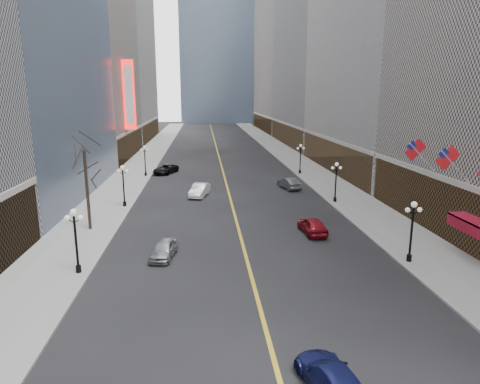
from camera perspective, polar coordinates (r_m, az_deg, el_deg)
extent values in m
cube|color=gray|center=(71.40, 9.00, 3.02)|extent=(6.00, 230.00, 0.15)
cube|color=gray|center=(70.17, -13.82, 2.64)|extent=(6.00, 230.00, 0.15)
cube|color=gold|center=(79.26, -2.65, 4.09)|extent=(0.25, 200.00, 0.02)
cube|color=#493B30|center=(70.32, 12.95, 4.79)|extent=(2.80, 35.00, 5.00)
cube|color=#949497|center=(110.05, 13.31, 18.76)|extent=(26.00, 40.00, 48.00)
cube|color=#493B30|center=(106.89, 6.74, 7.69)|extent=(2.80, 39.00, 5.00)
cube|color=#AC9E8E|center=(152.13, 8.15, 19.89)|extent=(26.00, 46.00, 62.00)
cube|color=#493B30|center=(149.13, 3.39, 9.20)|extent=(2.80, 45.00, 5.00)
cube|color=#AC9E8E|center=(90.34, -23.73, 20.06)|extent=(26.00, 30.00, 50.00)
cube|color=#493B30|center=(87.15, -15.12, 6.18)|extent=(2.80, 29.00, 5.00)
cube|color=#493B30|center=(120.62, -12.34, 8.06)|extent=(2.80, 37.00, 5.00)
cylinder|color=black|center=(34.03, 21.62, -8.17)|extent=(0.36, 0.36, 0.50)
cylinder|color=black|center=(33.47, 21.87, -5.36)|extent=(0.16, 0.16, 4.00)
sphere|color=white|center=(32.86, 22.20, -1.54)|extent=(0.44, 0.44, 0.44)
sphere|color=white|center=(32.75, 21.44, -2.25)|extent=(0.36, 0.36, 0.36)
sphere|color=white|center=(33.16, 22.83, -2.19)|extent=(0.36, 0.36, 0.36)
cylinder|color=black|center=(50.00, 12.54, -0.96)|extent=(0.36, 0.36, 0.50)
cylinder|color=black|center=(49.62, 12.64, 1.00)|extent=(0.16, 0.16, 4.00)
sphere|color=white|center=(49.21, 12.77, 3.62)|extent=(0.44, 0.44, 0.44)
sphere|color=white|center=(49.14, 12.25, 3.16)|extent=(0.36, 0.36, 0.36)
sphere|color=white|center=(49.41, 13.25, 3.16)|extent=(0.36, 0.36, 0.36)
cylinder|color=black|center=(67.00, 7.99, 2.70)|extent=(0.36, 0.36, 0.50)
cylinder|color=black|center=(66.72, 8.04, 4.18)|extent=(0.16, 0.16, 4.00)
sphere|color=white|center=(66.42, 8.10, 6.14)|extent=(0.44, 0.44, 0.44)
sphere|color=white|center=(66.37, 7.71, 5.80)|extent=(0.36, 0.36, 0.36)
sphere|color=white|center=(66.57, 8.47, 5.79)|extent=(0.36, 0.36, 0.36)
cylinder|color=black|center=(31.80, -20.73, -9.57)|extent=(0.36, 0.36, 0.50)
cylinder|color=black|center=(31.20, -20.99, -6.59)|extent=(0.16, 0.16, 4.00)
sphere|color=white|center=(30.55, -21.33, -2.51)|extent=(0.44, 0.44, 0.44)
sphere|color=white|center=(30.78, -22.07, -3.24)|extent=(0.36, 0.36, 0.36)
sphere|color=white|center=(30.52, -20.46, -3.23)|extent=(0.36, 0.36, 0.36)
cylinder|color=black|center=(48.51, -15.13, -1.53)|extent=(0.36, 0.36, 0.50)
cylinder|color=black|center=(48.12, -15.25, 0.49)|extent=(0.16, 0.16, 4.00)
sphere|color=white|center=(47.70, -15.41, 3.19)|extent=(0.44, 0.44, 0.44)
sphere|color=white|center=(47.84, -15.91, 2.70)|extent=(0.36, 0.36, 0.36)
sphere|color=white|center=(47.68, -14.85, 2.73)|extent=(0.36, 0.36, 0.36)
cylinder|color=black|center=(65.90, -12.46, 2.35)|extent=(0.36, 0.36, 0.50)
cylinder|color=black|center=(65.61, -12.54, 3.85)|extent=(0.16, 0.16, 4.00)
sphere|color=white|center=(65.30, -12.63, 5.84)|extent=(0.44, 0.44, 0.44)
sphere|color=white|center=(65.41, -13.01, 5.48)|extent=(0.36, 0.36, 0.36)
sphere|color=white|center=(65.29, -12.22, 5.51)|extent=(0.36, 0.36, 0.36)
cylinder|color=#B2B2B7|center=(36.08, 26.76, 3.06)|extent=(2.49, 0.12, 2.49)
cube|color=red|center=(35.65, 25.97, 4.10)|extent=(1.94, 0.04, 1.94)
cube|color=navy|center=(35.43, 25.54, 4.67)|extent=(0.88, 0.06, 0.88)
cylinder|color=#B2B2B7|center=(40.37, 23.10, 4.32)|extent=(2.49, 0.12, 2.49)
cube|color=red|center=(39.98, 22.35, 5.25)|extent=(1.94, 0.04, 1.94)
cube|color=navy|center=(39.79, 21.94, 5.76)|extent=(0.88, 0.06, 0.88)
cube|color=maroon|center=(35.42, 28.54, -3.26)|extent=(1.40, 4.00, 0.15)
cube|color=maroon|center=(35.18, 27.58, -3.94)|extent=(0.10, 4.00, 0.90)
cube|color=red|center=(79.31, -14.58, 12.40)|extent=(2.00, 0.50, 12.00)
cube|color=white|center=(79.30, -14.55, 12.41)|extent=(1.40, 0.55, 10.00)
cylinder|color=#2D231C|center=(40.52, -19.70, 0.23)|extent=(0.28, 0.28, 7.20)
imported|color=#999DA0|center=(33.12, -10.12, -7.51)|extent=(2.20, 4.13, 1.34)
imported|color=silver|center=(52.06, -5.41, 0.26)|extent=(2.77, 4.94, 1.54)
imported|color=black|center=(67.85, -9.88, 3.03)|extent=(4.19, 5.66, 1.43)
imported|color=#151A50|center=(19.53, 12.20, -23.20)|extent=(2.70, 4.94, 1.36)
imported|color=maroon|center=(38.59, 9.62, -4.42)|extent=(2.09, 4.46, 1.48)
imported|color=#4D5455|center=(56.42, 6.54, 1.18)|extent=(2.58, 4.71, 1.47)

